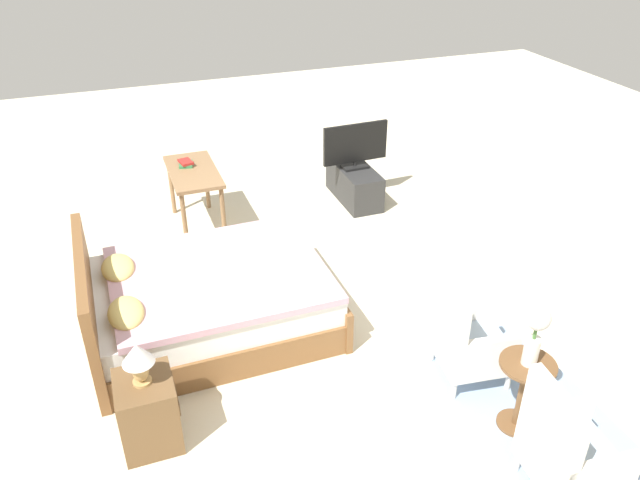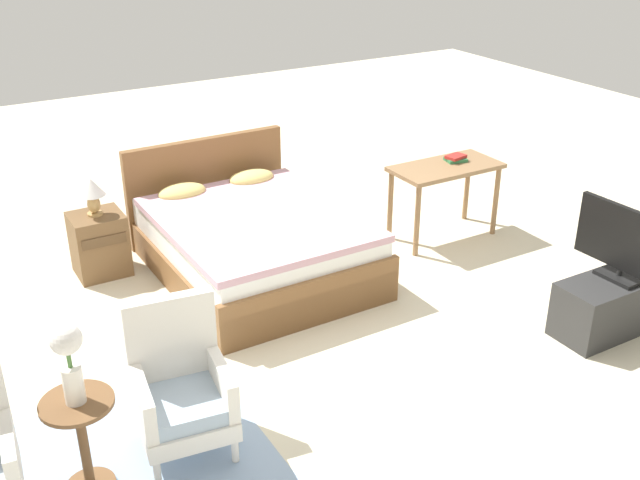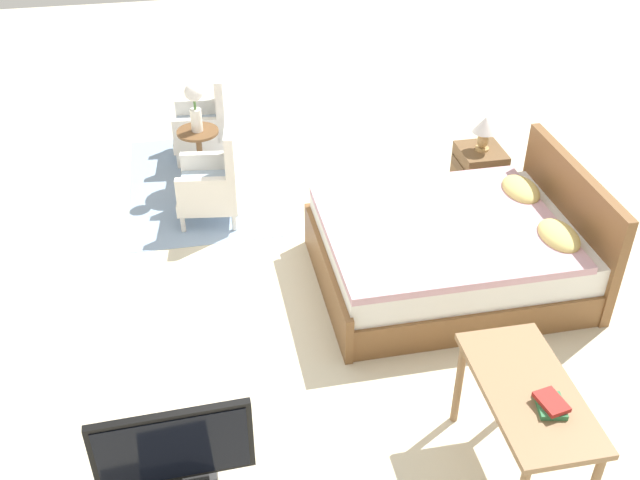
% 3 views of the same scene
% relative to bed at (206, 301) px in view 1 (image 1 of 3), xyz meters
% --- Properties ---
extents(ground_plane, '(16.00, 16.00, 0.00)m').
position_rel_bed_xyz_m(ground_plane, '(-0.07, -1.12, -0.30)').
color(ground_plane, beige).
extents(floor_rug, '(2.10, 1.50, 0.01)m').
position_rel_bed_xyz_m(floor_rug, '(-1.94, -1.88, -0.29)').
color(floor_rug, '#8EA8C6').
rests_on(floor_rug, ground_plane).
extents(bed, '(1.60, 2.09, 0.96)m').
position_rel_bed_xyz_m(bed, '(0.00, 0.00, 0.00)').
color(bed, brown).
rests_on(bed, ground_plane).
extents(armchair_by_window_left, '(0.59, 0.59, 0.92)m').
position_rel_bed_xyz_m(armchair_by_window_left, '(-2.53, -1.83, 0.08)').
color(armchair_by_window_left, white).
rests_on(armchair_by_window_left, floor_rug).
extents(armchair_by_window_right, '(0.61, 0.61, 0.92)m').
position_rel_bed_xyz_m(armchair_by_window_right, '(-1.33, -1.83, 0.08)').
color(armchair_by_window_right, white).
rests_on(armchair_by_window_right, floor_rug).
extents(side_table, '(0.40, 0.40, 0.60)m').
position_rel_bed_xyz_m(side_table, '(-1.94, -1.92, 0.08)').
color(side_table, brown).
rests_on(side_table, ground_plane).
extents(flower_vase, '(0.17, 0.17, 0.48)m').
position_rel_bed_xyz_m(flower_vase, '(-1.94, -1.92, 0.60)').
color(flower_vase, silver).
rests_on(flower_vase, side_table).
extents(nightstand, '(0.44, 0.41, 0.55)m').
position_rel_bed_xyz_m(nightstand, '(-1.15, 0.64, -0.02)').
color(nightstand, brown).
rests_on(nightstand, ground_plane).
extents(table_lamp, '(0.22, 0.22, 0.33)m').
position_rel_bed_xyz_m(table_lamp, '(-1.15, 0.64, 0.47)').
color(table_lamp, tan).
rests_on(table_lamp, nightstand).
extents(tv_stand, '(0.96, 0.40, 0.44)m').
position_rel_bed_xyz_m(tv_stand, '(1.96, -2.25, -0.08)').
color(tv_stand, '#2D2D2D').
rests_on(tv_stand, ground_plane).
extents(tv_flatscreen, '(0.21, 0.83, 0.56)m').
position_rel_bed_xyz_m(tv_flatscreen, '(1.96, -2.25, 0.43)').
color(tv_flatscreen, black).
rests_on(tv_flatscreen, tv_stand).
extents(vanity_desk, '(1.04, 0.52, 0.73)m').
position_rel_bed_xyz_m(vanity_desk, '(1.90, -0.27, 0.32)').
color(vanity_desk, '#8E6B47').
rests_on(vanity_desk, ground_plane).
extents(book_stack, '(0.21, 0.18, 0.06)m').
position_rel_bed_xyz_m(book_stack, '(2.05, -0.22, 0.45)').
color(book_stack, '#337A47').
rests_on(book_stack, vanity_desk).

